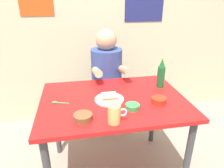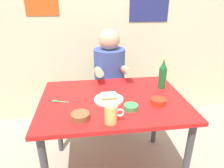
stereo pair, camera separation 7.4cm
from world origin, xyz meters
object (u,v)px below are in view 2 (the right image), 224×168
Objects in this scene: beer_mug at (111,114)px; condiment_bowl_brown at (80,116)px; dining_table at (113,109)px; sandwich at (109,96)px; person_seated at (110,69)px; beer_bottle at (163,75)px; plate_orange at (109,99)px; stool at (110,103)px.

beer_mug reaches higher than condiment_bowl_brown.
sandwich reaches higher than dining_table.
person_seated is 0.65m from sandwich.
plate_orange is at bearing -161.03° from beer_bottle.
dining_table is 0.35m from beer_mug.
beer_mug is (-0.02, -0.29, 0.05)m from plate_orange.
beer_bottle reaches higher than dining_table.
person_seated is at bearing 83.72° from beer_mug.
dining_table is 0.13m from sandwich.
plate_orange is at bearing 47.66° from condiment_bowl_brown.
beer_mug is 1.05× the size of condiment_bowl_brown.
dining_table is at bearing 35.24° from plate_orange.
beer_bottle is (0.44, 0.14, 0.21)m from dining_table.
plate_orange is at bearing 86.40° from beer_mug.
stool is at bearing 71.61° from condiment_bowl_brown.
sandwich is at bearing -144.76° from dining_table.
stool is 4.09× the size of sandwich.
person_seated is at bearing 82.51° from plate_orange.
beer_mug is at bearing -137.25° from beer_bottle.
sandwich is at bearing -90.00° from plate_orange.
stool is at bearing 85.44° from dining_table.
person_seated is 0.65m from plate_orange.
beer_bottle is 0.79m from condiment_bowl_brown.
beer_mug is 0.48× the size of beer_bottle.
dining_table is 2.44× the size of stool.
dining_table is 10.00× the size of sandwich.
condiment_bowl_brown is (-0.29, -0.88, 0.41)m from stool.
dining_table is 4.20× the size of beer_bottle.
condiment_bowl_brown is (-0.21, -0.23, -0.01)m from sandwich.
condiment_bowl_brown is (-0.21, -0.23, 0.02)m from plate_orange.
sandwich is (-0.08, -0.65, 0.42)m from stool.
condiment_bowl_brown is at bearing -108.39° from stool.
beer_bottle is at bearing 42.75° from beer_mug.
sandwich is (-0.08, -0.64, 0.01)m from person_seated.
plate_orange is at bearing -97.49° from person_seated.
condiment_bowl_brown is (-0.68, -0.39, -0.10)m from beer_bottle.
condiment_bowl_brown reaches higher than dining_table.
beer_bottle is 2.18× the size of condiment_bowl_brown.
plate_orange is 1.75× the size of beer_mug.
sandwich is 0.51m from beer_bottle.
sandwich is at bearing -97.36° from stool.
beer_bottle is (0.47, 0.16, 0.09)m from sandwich.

